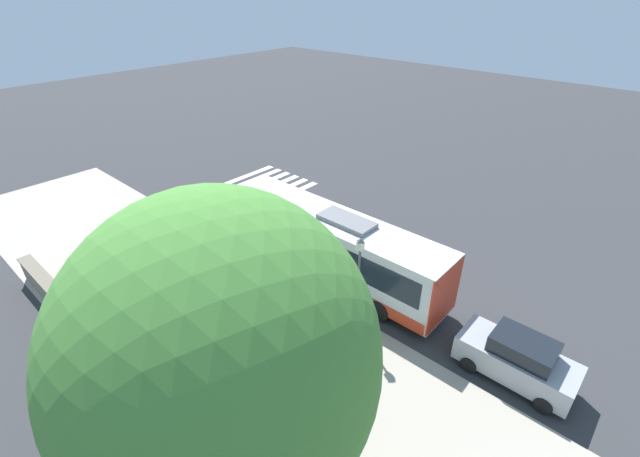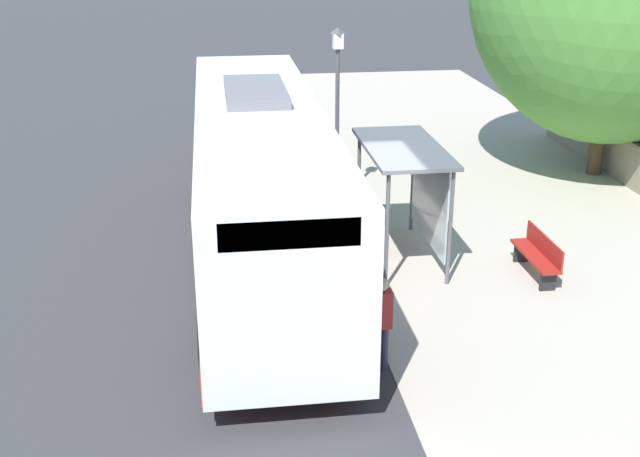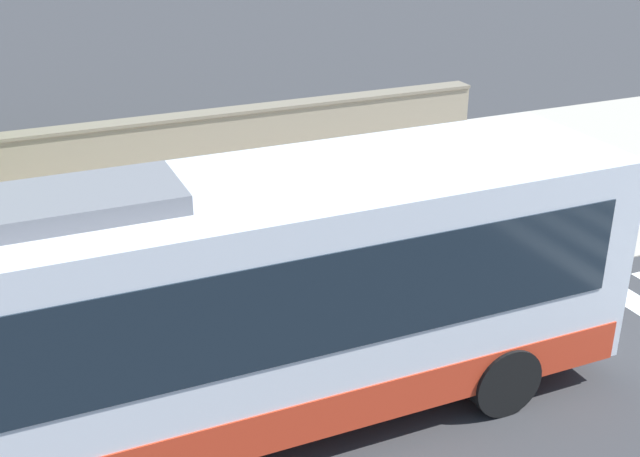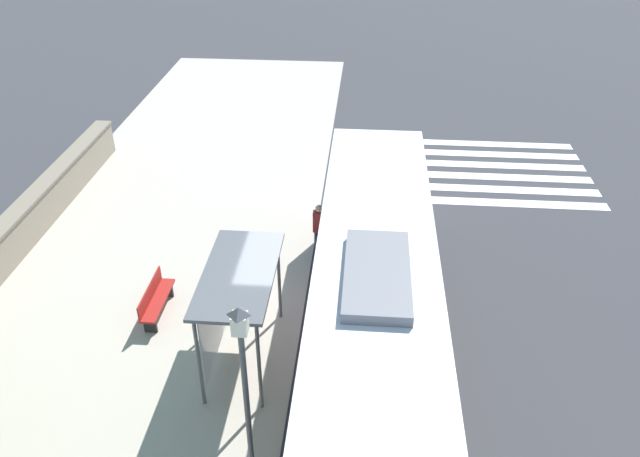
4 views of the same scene
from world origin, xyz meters
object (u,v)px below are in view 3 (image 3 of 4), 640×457
at_px(pedestrian, 424,261).
at_px(bench, 176,228).
at_px(bus, 151,318).
at_px(bus_shelter, 120,208).

height_order(pedestrian, bench, pedestrian).
distance_m(bus, bus_shelter, 3.08).
relative_size(pedestrian, bench, 0.92).
height_order(bus, pedestrian, bus).
bearing_deg(bus, bus_shelter, 175.48).
height_order(bus, bench, bus).
distance_m(pedestrian, bench, 4.98).
bearing_deg(bus, pedestrian, 108.43).
distance_m(bus_shelter, bench, 3.14).
bearing_deg(bus_shelter, bus, -4.52).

